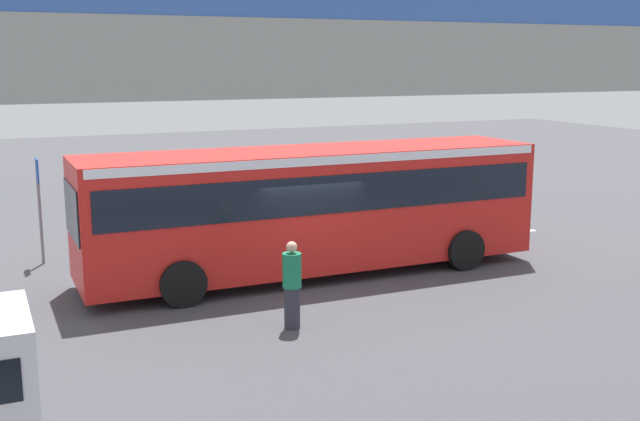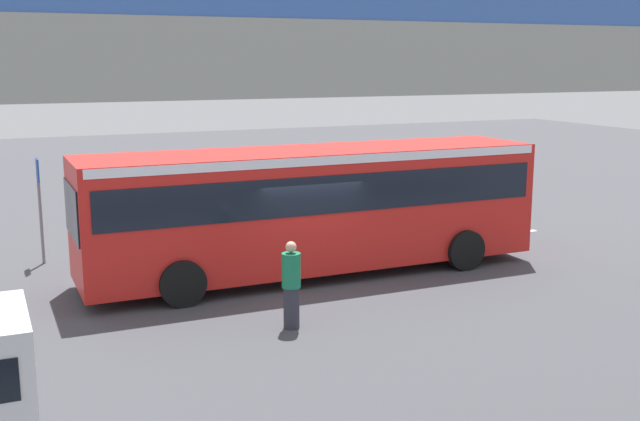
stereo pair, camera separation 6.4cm
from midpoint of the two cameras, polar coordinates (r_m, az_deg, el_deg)
The scene contains 8 objects.
ground at distance 18.85m, azimuth -1.37°, elevation -5.26°, with size 80.00×80.00×0.00m, color #424247.
city_bus at distance 19.12m, azimuth -0.40°, elevation 0.78°, with size 11.54×2.85×3.15m.
pedestrian at distance 15.42m, azimuth -2.02°, elevation -5.57°, with size 0.38×0.38×1.79m.
traffic_sign at distance 21.35m, azimuth -20.00°, elevation 1.21°, with size 0.08×0.60×2.80m.
lane_dash_leftmost at distance 24.70m, azimuth 13.94°, elevation -1.63°, with size 2.00×0.20×0.01m, color silver.
lane_dash_left at distance 22.50m, azimuth 5.86°, elevation -2.60°, with size 2.00×0.20×0.01m, color silver.
lane_dash_centre at distance 20.84m, azimuth -3.74°, elevation -3.67°, with size 2.00×0.20×0.01m, color silver.
lane_dash_right at distance 19.87m, azimuth -14.65°, elevation -4.76°, with size 2.00×0.20×0.01m, color silver.
Camera 2 is at (6.94, 16.71, 5.31)m, focal length 43.22 mm.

